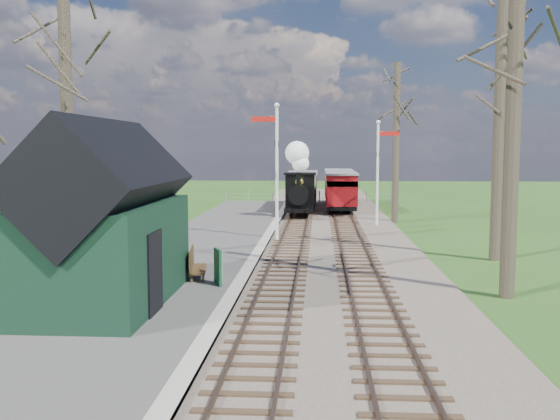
{
  "coord_description": "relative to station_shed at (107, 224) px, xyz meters",
  "views": [
    {
      "loc": [
        1.19,
        -11.67,
        4.19
      ],
      "look_at": [
        -0.47,
        14.63,
        1.6
      ],
      "focal_mm": 40.0,
      "sensor_mm": 36.0,
      "label": 1
    }
  ],
  "objects": [
    {
      "name": "track_far",
      "position": [
        6.9,
        18.0,
        -2.17
      ],
      "size": [
        1.6,
        60.0,
        0.15
      ],
      "color": "brown",
      "rests_on": "ground"
    },
    {
      "name": "semaphore_far",
      "position": [
        8.67,
        18.0,
        1.08
      ],
      "size": [
        1.22,
        0.24,
        5.72
      ],
      "color": "silver",
      "rests_on": "ground"
    },
    {
      "name": "bare_trees",
      "position": [
        5.63,
        6.1,
        2.94
      ],
      "size": [
        15.51,
        22.39,
        12.0
      ],
      "color": "#382D23",
      "rests_on": "ground"
    },
    {
      "name": "ground",
      "position": [
        4.3,
        -4.0,
        -2.27
      ],
      "size": [
        140.0,
        140.0,
        0.0
      ],
      "primitive_type": "plane",
      "color": "#2B581B",
      "rests_on": "ground"
    },
    {
      "name": "station_shed",
      "position": [
        0.0,
        0.0,
        0.0
      ],
      "size": [
        3.25,
        6.3,
        4.78
      ],
      "color": "black",
      "rests_on": "platform"
    },
    {
      "name": "coping_strip",
      "position": [
        3.1,
        10.0,
        -2.16
      ],
      "size": [
        0.4,
        44.0,
        0.21
      ],
      "primitive_type": "cube",
      "color": "#B2AD9E",
      "rests_on": "ground"
    },
    {
      "name": "person",
      "position": [
        1.24,
        2.82,
        -1.43
      ],
      "size": [
        0.41,
        0.53,
        1.28
      ],
      "primitive_type": "imported",
      "rotation": [
        0.0,
        0.0,
        1.33
      ],
      "color": "#1B1F31",
      "rests_on": "platform"
    },
    {
      "name": "locomotive",
      "position": [
        4.29,
        21.76,
        -0.22
      ],
      "size": [
        1.78,
        4.14,
        4.44
      ],
      "color": "black",
      "rests_on": "ground"
    },
    {
      "name": "platform",
      "position": [
        0.8,
        10.0,
        -2.17
      ],
      "size": [
        5.0,
        44.0,
        0.2
      ],
      "primitive_type": "cube",
      "color": "#474442",
      "rests_on": "ground"
    },
    {
      "name": "sign_board",
      "position": [
        2.52,
        2.29,
        -1.54
      ],
      "size": [
        0.35,
        0.7,
        1.06
      ],
      "color": "#0F4829",
      "rests_on": "platform"
    },
    {
      "name": "red_carriage_b",
      "position": [
        6.9,
        30.53,
        -0.79
      ],
      "size": [
        2.03,
        5.02,
        2.13
      ],
      "color": "black",
      "rests_on": "ground"
    },
    {
      "name": "semaphore_near",
      "position": [
        3.53,
        12.0,
        1.35
      ],
      "size": [
        1.22,
        0.24,
        6.22
      ],
      "color": "silver",
      "rests_on": "ground"
    },
    {
      "name": "ballast_bed",
      "position": [
        5.6,
        18.0,
        -2.22
      ],
      "size": [
        8.0,
        60.0,
        0.1
      ],
      "primitive_type": "cube",
      "color": "brown",
      "rests_on": "ground"
    },
    {
      "name": "fence_line",
      "position": [
        4.6,
        32.0,
        -1.72
      ],
      "size": [
        12.6,
        0.08,
        1.0
      ],
      "color": "slate",
      "rests_on": "ground"
    },
    {
      "name": "bench",
      "position": [
        1.63,
        3.23,
        -1.64
      ],
      "size": [
        0.69,
        1.66,
        0.92
      ],
      "color": "#432F18",
      "rests_on": "platform"
    },
    {
      "name": "red_carriage_a",
      "position": [
        6.9,
        25.03,
        -0.79
      ],
      "size": [
        2.03,
        5.02,
        2.13
      ],
      "color": "black",
      "rests_on": "ground"
    },
    {
      "name": "coach",
      "position": [
        4.3,
        27.83,
        -0.76
      ],
      "size": [
        2.07,
        7.1,
        2.18
      ],
      "color": "black",
      "rests_on": "ground"
    },
    {
      "name": "distant_hills",
      "position": [
        5.7,
        60.38,
        -18.47
      ],
      "size": [
        114.4,
        48.0,
        22.02
      ],
      "color": "#385B23",
      "rests_on": "ground"
    },
    {
      "name": "track_near",
      "position": [
        4.3,
        18.0,
        -2.17
      ],
      "size": [
        1.6,
        60.0,
        0.15
      ],
      "color": "brown",
      "rests_on": "ground"
    }
  ]
}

